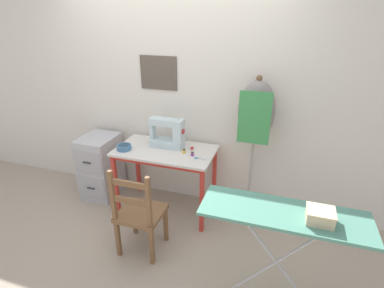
% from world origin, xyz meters
% --- Properties ---
extents(ground_plane, '(14.00, 14.00, 0.00)m').
position_xyz_m(ground_plane, '(0.00, 0.00, 0.00)').
color(ground_plane, tan).
extents(wall_back, '(10.00, 0.07, 2.55)m').
position_xyz_m(wall_back, '(-0.00, 0.65, 1.28)').
color(wall_back, silver).
rests_on(wall_back, ground_plane).
extents(sewing_table, '(1.06, 0.59, 0.75)m').
position_xyz_m(sewing_table, '(0.00, 0.28, 0.66)').
color(sewing_table, silver).
rests_on(sewing_table, ground_plane).
extents(sewing_machine, '(0.38, 0.16, 0.34)m').
position_xyz_m(sewing_machine, '(0.02, 0.37, 0.90)').
color(sewing_machine, silver).
rests_on(sewing_machine, sewing_table).
extents(fabric_bowl, '(0.15, 0.15, 0.05)m').
position_xyz_m(fabric_bowl, '(-0.41, 0.16, 0.78)').
color(fabric_bowl, teal).
rests_on(fabric_bowl, sewing_table).
extents(scissors, '(0.12, 0.04, 0.01)m').
position_xyz_m(scissors, '(0.40, 0.20, 0.76)').
color(scissors, silver).
rests_on(scissors, sewing_table).
extents(thread_spool_near_machine, '(0.04, 0.04, 0.04)m').
position_xyz_m(thread_spool_near_machine, '(0.22, 0.27, 0.77)').
color(thread_spool_near_machine, yellow).
rests_on(thread_spool_near_machine, sewing_table).
extents(thread_spool_mid_table, '(0.04, 0.04, 0.04)m').
position_xyz_m(thread_spool_mid_table, '(0.27, 0.39, 0.78)').
color(thread_spool_mid_table, red).
rests_on(thread_spool_mid_table, sewing_table).
extents(thread_spool_far_edge, '(0.04, 0.04, 0.04)m').
position_xyz_m(thread_spool_far_edge, '(0.32, 0.24, 0.77)').
color(thread_spool_far_edge, purple).
rests_on(thread_spool_far_edge, sewing_table).
extents(wooden_chair, '(0.40, 0.38, 0.90)m').
position_xyz_m(wooden_chair, '(0.02, -0.39, 0.42)').
color(wooden_chair, brown).
rests_on(wooden_chair, ground_plane).
extents(filing_cabinet, '(0.39, 0.48, 0.76)m').
position_xyz_m(filing_cabinet, '(-0.88, 0.35, 0.38)').
color(filing_cabinet, '#B7B7BC').
rests_on(filing_cabinet, ground_plane).
extents(dress_form, '(0.36, 0.32, 1.56)m').
position_xyz_m(dress_form, '(0.90, 0.49, 1.14)').
color(dress_form, '#846647').
rests_on(dress_form, ground_plane).
extents(ironing_board, '(1.12, 0.37, 0.88)m').
position_xyz_m(ironing_board, '(1.24, -0.60, 0.82)').
color(ironing_board, '#518E7A').
rests_on(ironing_board, ground_plane).
extents(storage_box, '(0.17, 0.15, 0.09)m').
position_xyz_m(storage_box, '(1.46, -0.64, 0.91)').
color(storage_box, beige).
rests_on(storage_box, ironing_board).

